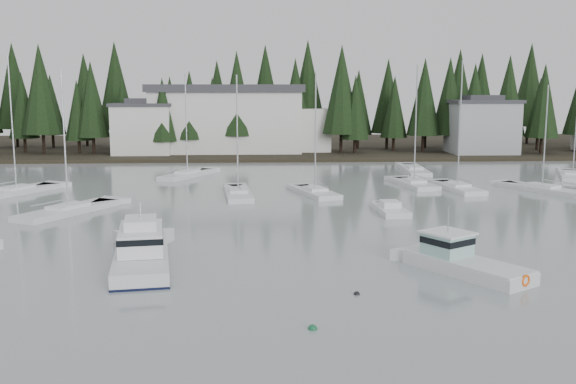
# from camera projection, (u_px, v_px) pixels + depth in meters

# --- Properties ---
(ground) EXTENTS (260.00, 260.00, 0.00)m
(ground) POSITION_uv_depth(u_px,v_px,m) (256.00, 360.00, 24.81)
(ground) COLOR gray
(ground) RESTS_ON ground
(far_shore_land) EXTENTS (240.00, 54.00, 1.00)m
(far_shore_land) POSITION_uv_depth(u_px,v_px,m) (257.00, 147.00, 120.54)
(far_shore_land) COLOR black
(far_shore_land) RESTS_ON ground
(conifer_treeline) EXTENTS (200.00, 22.00, 20.00)m
(conifer_treeline) POSITION_uv_depth(u_px,v_px,m) (257.00, 152.00, 109.68)
(conifer_treeline) COLOR black
(conifer_treeline) RESTS_ON ground
(house_west) EXTENTS (9.54, 7.42, 8.75)m
(house_west) POSITION_uv_depth(u_px,v_px,m) (143.00, 128.00, 101.22)
(house_west) COLOR silver
(house_west) RESTS_ON ground
(house_east_a) EXTENTS (10.60, 8.48, 9.25)m
(house_east_a) POSITION_uv_depth(u_px,v_px,m) (482.00, 126.00, 102.69)
(house_east_a) COLOR #999EA0
(house_east_a) RESTS_ON ground
(harbor_inn) EXTENTS (29.50, 11.50, 10.90)m
(harbor_inn) POSITION_uv_depth(u_px,v_px,m) (239.00, 119.00, 105.04)
(harbor_inn) COLOR silver
(harbor_inn) RESTS_ON ground
(cabin_cruiser_center) EXTENTS (4.64, 10.46, 4.34)m
(cabin_cruiser_center) POSITION_uv_depth(u_px,v_px,m) (142.00, 254.00, 38.37)
(cabin_cruiser_center) COLOR silver
(cabin_cruiser_center) RESTS_ON ground
(lobster_boat_teal) EXTENTS (6.33, 7.81, 4.21)m
(lobster_boat_teal) POSITION_uv_depth(u_px,v_px,m) (462.00, 264.00, 36.83)
(lobster_boat_teal) COLOR silver
(lobster_boat_teal) RESTS_ON ground
(sailboat_2) EXTENTS (7.20, 10.25, 12.64)m
(sailboat_2) POSITION_uv_depth(u_px,v_px,m) (68.00, 212.00, 54.81)
(sailboat_2) COLOR silver
(sailboat_2) RESTS_ON ground
(sailboat_3) EXTENTS (6.95, 9.76, 14.39)m
(sailboat_3) POSITION_uv_depth(u_px,v_px,m) (17.00, 193.00, 65.50)
(sailboat_3) COLOR silver
(sailboat_3) RESTS_ON ground
(sailboat_5) EXTENTS (6.44, 9.77, 12.89)m
(sailboat_5) POSITION_uv_depth(u_px,v_px,m) (188.00, 176.00, 78.35)
(sailboat_5) COLOR silver
(sailboat_5) RESTS_ON ground
(sailboat_6) EXTENTS (3.34, 9.68, 12.46)m
(sailboat_6) POSITION_uv_depth(u_px,v_px,m) (238.00, 195.00, 63.88)
(sailboat_6) COLOR silver
(sailboat_6) RESTS_ON ground
(sailboat_7) EXTENTS (4.81, 8.40, 12.76)m
(sailboat_7) POSITION_uv_depth(u_px,v_px,m) (315.00, 194.00, 64.66)
(sailboat_7) COLOR silver
(sailboat_7) RESTS_ON ground
(sailboat_8) EXTENTS (4.02, 8.54, 12.40)m
(sailboat_8) POSITION_uv_depth(u_px,v_px,m) (414.00, 185.00, 70.59)
(sailboat_8) COLOR silver
(sailboat_8) RESTS_ON ground
(sailboat_9) EXTENTS (6.16, 9.60, 12.83)m
(sailboat_9) POSITION_uv_depth(u_px,v_px,m) (573.00, 177.00, 77.43)
(sailboat_9) COLOR silver
(sailboat_9) RESTS_ON ground
(sailboat_10) EXTENTS (3.29, 10.87, 14.21)m
(sailboat_10) POSITION_uv_depth(u_px,v_px,m) (414.00, 171.00, 83.20)
(sailboat_10) COLOR silver
(sailboat_10) RESTS_ON ground
(sailboat_11) EXTENTS (6.65, 9.78, 11.53)m
(sailboat_11) POSITION_uv_depth(u_px,v_px,m) (542.00, 191.00, 66.83)
(sailboat_11) COLOR silver
(sailboat_11) RESTS_ON ground
(sailboat_12) EXTENTS (3.76, 8.88, 14.05)m
(sailboat_12) POSITION_uv_depth(u_px,v_px,m) (457.00, 189.00, 67.73)
(sailboat_12) COLOR silver
(sailboat_12) RESTS_ON ground
(runabout_1) EXTENTS (2.50, 5.83, 1.42)m
(runabout_1) POSITION_uv_depth(u_px,v_px,m) (390.00, 211.00, 55.07)
(runabout_1) COLOR silver
(runabout_1) RESTS_ON ground
(mooring_buoy_green) EXTENTS (0.42, 0.42, 0.42)m
(mooring_buoy_green) POSITION_uv_depth(u_px,v_px,m) (313.00, 329.00, 28.06)
(mooring_buoy_green) COLOR #145933
(mooring_buoy_green) RESTS_ON ground
(mooring_buoy_dark) EXTENTS (0.33, 0.33, 0.33)m
(mooring_buoy_dark) POSITION_uv_depth(u_px,v_px,m) (357.00, 294.00, 32.86)
(mooring_buoy_dark) COLOR black
(mooring_buoy_dark) RESTS_ON ground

